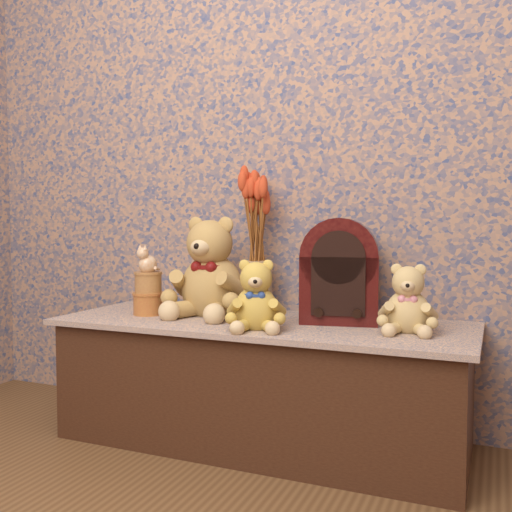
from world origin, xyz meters
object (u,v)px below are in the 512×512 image
Objects in this scene: teddy_large at (212,262)px; biscuit_tin_lower at (148,304)px; ceramic_vase at (256,287)px; teddy_small at (408,295)px; teddy_medium at (256,292)px; cathedral_radio at (340,270)px; cat_figurine at (148,258)px.

teddy_large is 0.30m from biscuit_tin_lower.
teddy_small is at bearing -14.89° from ceramic_vase.
teddy_medium reaches higher than teddy_small.
teddy_small is at bearing 1.79° from biscuit_tin_lower.
teddy_large is 1.96× the size of ceramic_vase.
teddy_large is 0.50m from cathedral_radio.
teddy_small reaches higher than biscuit_tin_lower.
teddy_large is 0.25m from cat_figurine.
cathedral_radio reaches higher than ceramic_vase.
biscuit_tin_lower is at bearing 175.35° from teddy_small.
teddy_medium is 2.17× the size of biscuit_tin_lower.
cat_figurine is at bearing 179.71° from cathedral_radio.
teddy_small reaches higher than ceramic_vase.
teddy_large is 0.76m from teddy_small.
teddy_small is at bearing -4.74° from teddy_large.
biscuit_tin_lower is (-0.73, -0.13, -0.15)m from cathedral_radio.
ceramic_vase is at bearing 159.78° from cathedral_radio.
teddy_medium is at bearing -67.27° from ceramic_vase.
biscuit_tin_lower is at bearing -165.99° from cat_figurine.
teddy_large is at bearing 34.95° from cat_figurine.
teddy_large reaches higher than cat_figurine.
cathedral_radio reaches higher than cat_figurine.
teddy_large is 1.70× the size of teddy_small.
cat_figurine reaches higher than biscuit_tin_lower.
teddy_small is 0.28m from cathedral_radio.
cat_figurine is (-0.73, -0.13, 0.03)m from cathedral_radio.
ceramic_vase is at bearing 158.67° from teddy_small.
teddy_small is at bearing -3.77° from teddy_medium.
cathedral_radio reaches higher than biscuit_tin_lower.
teddy_large is 3.69× the size of cat_figurine.
teddy_medium is 0.52m from cat_figurine.
teddy_small is at bearing 15.80° from cat_figurine.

